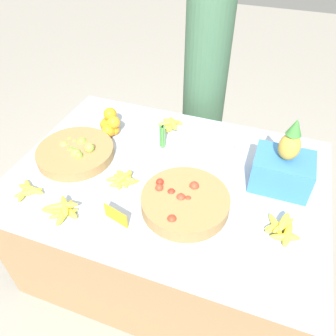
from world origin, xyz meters
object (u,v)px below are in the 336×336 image
at_px(lime_bowl, 75,152).
at_px(produce_crate, 283,168).
at_px(price_sign, 116,216).
at_px(vendor_person, 204,96).
at_px(metal_bowl, 210,142).
at_px(tomato_basket, 185,201).

relative_size(lime_bowl, produce_crate, 1.07).
xyz_separation_m(price_sign, produce_crate, (0.68, 0.51, 0.07)).
bearing_deg(vendor_person, lime_bowl, -119.53).
bearing_deg(price_sign, lime_bowl, 156.64).
xyz_separation_m(lime_bowl, price_sign, (0.43, -0.35, 0.01)).
height_order(lime_bowl, metal_bowl, lime_bowl).
xyz_separation_m(lime_bowl, produce_crate, (1.12, 0.16, 0.09)).
bearing_deg(metal_bowl, produce_crate, -24.18).
height_order(metal_bowl, vendor_person, vendor_person).
height_order(lime_bowl, price_sign, lime_bowl).
bearing_deg(produce_crate, price_sign, -143.32).
bearing_deg(tomato_basket, price_sign, -144.34).
relative_size(price_sign, produce_crate, 0.33).
bearing_deg(lime_bowl, metal_bowl, 26.40).
bearing_deg(tomato_basket, vendor_person, 100.13).
bearing_deg(vendor_person, tomato_basket, -79.87).
height_order(produce_crate, vendor_person, vendor_person).
distance_m(price_sign, vendor_person, 1.26).
distance_m(lime_bowl, price_sign, 0.56).
relative_size(tomato_basket, metal_bowl, 1.42).
bearing_deg(metal_bowl, lime_bowl, -153.60).
height_order(tomato_basket, vendor_person, vendor_person).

